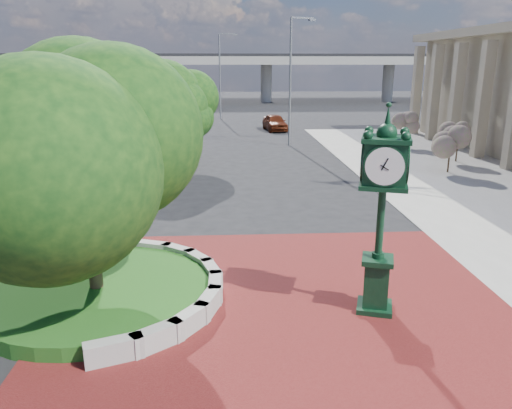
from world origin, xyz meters
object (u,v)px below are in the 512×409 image
(parked_car, at_px, (275,122))
(street_lamp_far, at_px, (222,70))
(post_clock, at_px, (382,204))
(street_lamp_near, at_px, (293,72))

(parked_car, distance_m, street_lamp_far, 12.31)
(post_clock, distance_m, street_lamp_near, 27.15)
(parked_car, bearing_deg, post_clock, -98.28)
(parked_car, relative_size, street_lamp_far, 0.48)
(post_clock, bearing_deg, street_lamp_far, 95.30)
(post_clock, height_order, parked_car, post_clock)
(street_lamp_near, xyz_separation_m, street_lamp_far, (-5.51, 19.01, -0.09))
(post_clock, relative_size, parked_car, 1.17)
(street_lamp_near, bearing_deg, street_lamp_far, 106.18)
(parked_car, relative_size, street_lamp_near, 0.48)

